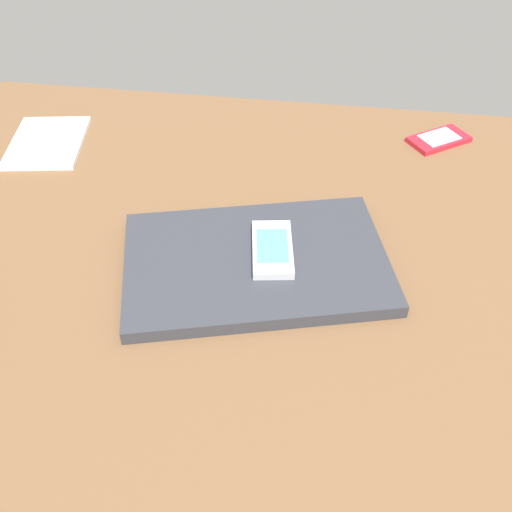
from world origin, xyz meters
The scene contains 5 objects.
desk_surface centered at (0.00, 0.00, 1.50)cm, with size 120.00×80.00×3.00cm, color brown.
laptop_closed centered at (-4.14, -4.35, 3.91)cm, with size 32.87×21.29×1.83cm, color #33353D.
cell_phone_on_laptop centered at (-2.23, -3.14, 5.39)cm, with size 6.57×10.77×1.19cm.
cell_phone_on_desk centered at (21.29, 29.86, 3.45)cm, with size 10.97×9.89×0.97cm.
notepad centered at (-42.21, 19.66, 3.40)cm, with size 11.44×15.25×0.80cm, color white.
Camera 1 is at (3.78, -58.09, 54.83)cm, focal length 41.36 mm.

